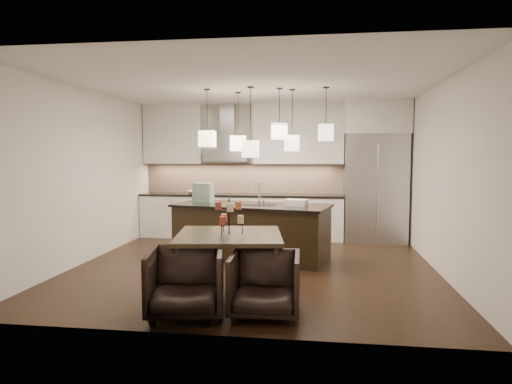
# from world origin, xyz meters

# --- Properties ---
(floor) EXTENTS (5.50, 5.50, 0.02)m
(floor) POSITION_xyz_m (0.00, 0.00, -0.01)
(floor) COLOR black
(floor) RESTS_ON ground
(ceiling) EXTENTS (5.50, 5.50, 0.02)m
(ceiling) POSITION_xyz_m (0.00, 0.00, 2.81)
(ceiling) COLOR white
(ceiling) RESTS_ON wall_back
(wall_back) EXTENTS (5.50, 0.02, 2.80)m
(wall_back) POSITION_xyz_m (0.00, 2.76, 1.40)
(wall_back) COLOR silver
(wall_back) RESTS_ON ground
(wall_front) EXTENTS (5.50, 0.02, 2.80)m
(wall_front) POSITION_xyz_m (0.00, -2.76, 1.40)
(wall_front) COLOR silver
(wall_front) RESTS_ON ground
(wall_left) EXTENTS (0.02, 5.50, 2.80)m
(wall_left) POSITION_xyz_m (-2.76, 0.00, 1.40)
(wall_left) COLOR silver
(wall_left) RESTS_ON ground
(wall_right) EXTENTS (0.02, 5.50, 2.80)m
(wall_right) POSITION_xyz_m (2.76, 0.00, 1.40)
(wall_right) COLOR silver
(wall_right) RESTS_ON ground
(refrigerator) EXTENTS (1.20, 0.72, 2.15)m
(refrigerator) POSITION_xyz_m (2.10, 2.38, 1.07)
(refrigerator) COLOR #B7B7BA
(refrigerator) RESTS_ON floor
(fridge_panel) EXTENTS (1.26, 0.72, 0.65)m
(fridge_panel) POSITION_xyz_m (2.10, 2.38, 2.47)
(fridge_panel) COLOR silver
(fridge_panel) RESTS_ON refrigerator
(lower_cabinets) EXTENTS (4.21, 0.62, 0.88)m
(lower_cabinets) POSITION_xyz_m (-0.62, 2.43, 0.44)
(lower_cabinets) COLOR silver
(lower_cabinets) RESTS_ON floor
(countertop) EXTENTS (4.21, 0.66, 0.04)m
(countertop) POSITION_xyz_m (-0.62, 2.43, 0.90)
(countertop) COLOR black
(countertop) RESTS_ON lower_cabinets
(backsplash) EXTENTS (4.21, 0.02, 0.63)m
(backsplash) POSITION_xyz_m (-0.62, 2.73, 1.24)
(backsplash) COLOR #CDAC94
(backsplash) RESTS_ON countertop
(upper_cab_left) EXTENTS (1.25, 0.35, 1.25)m
(upper_cab_left) POSITION_xyz_m (-2.10, 2.57, 2.17)
(upper_cab_left) COLOR silver
(upper_cab_left) RESTS_ON wall_back
(upper_cab_right) EXTENTS (1.85, 0.35, 1.25)m
(upper_cab_right) POSITION_xyz_m (0.55, 2.57, 2.17)
(upper_cab_right) COLOR silver
(upper_cab_right) RESTS_ON wall_back
(hood_canopy) EXTENTS (0.90, 0.52, 0.24)m
(hood_canopy) POSITION_xyz_m (-0.93, 2.48, 1.72)
(hood_canopy) COLOR #B7B7BA
(hood_canopy) RESTS_ON wall_back
(hood_chimney) EXTENTS (0.30, 0.28, 0.96)m
(hood_chimney) POSITION_xyz_m (-0.93, 2.59, 2.32)
(hood_chimney) COLOR #B7B7BA
(hood_chimney) RESTS_ON hood_canopy
(fruit_bowl) EXTENTS (0.30, 0.30, 0.06)m
(fruit_bowl) POSITION_xyz_m (-1.63, 2.38, 0.95)
(fruit_bowl) COLOR silver
(fruit_bowl) RESTS_ON countertop
(island_body) EXTENTS (2.64, 1.51, 0.87)m
(island_body) POSITION_xyz_m (-0.12, 0.55, 0.44)
(island_body) COLOR black
(island_body) RESTS_ON floor
(island_top) EXTENTS (2.73, 1.60, 0.04)m
(island_top) POSITION_xyz_m (-0.12, 0.55, 0.89)
(island_top) COLOR black
(island_top) RESTS_ON island_body
(faucet) EXTENTS (0.15, 0.25, 0.38)m
(faucet) POSITION_xyz_m (-0.00, 0.63, 1.10)
(faucet) COLOR silver
(faucet) RESTS_ON island_top
(tote_bag) EXTENTS (0.37, 0.25, 0.34)m
(tote_bag) POSITION_xyz_m (-0.99, 0.72, 1.08)
(tote_bag) COLOR #13482F
(tote_bag) RESTS_ON island_top
(food_container) EXTENTS (0.38, 0.31, 0.10)m
(food_container) POSITION_xyz_m (0.63, 0.47, 0.96)
(food_container) COLOR silver
(food_container) RESTS_ON island_top
(dining_table) EXTENTS (1.44, 1.44, 0.76)m
(dining_table) POSITION_xyz_m (-0.11, -1.45, 0.38)
(dining_table) COLOR black
(dining_table) RESTS_ON floor
(candelabra) EXTENTS (0.42, 0.42, 0.45)m
(candelabra) POSITION_xyz_m (-0.11, -1.45, 0.99)
(candelabra) COLOR black
(candelabra) RESTS_ON dining_table
(candle_a) EXTENTS (0.09, 0.09, 0.10)m
(candle_a) POSITION_xyz_m (0.03, -1.43, 0.94)
(candle_a) COLOR beige
(candle_a) RESTS_ON candelabra
(candle_b) EXTENTS (0.09, 0.09, 0.10)m
(candle_b) POSITION_xyz_m (-0.20, -1.34, 0.94)
(candle_b) COLOR #C25A35
(candle_b) RESTS_ON candelabra
(candle_c) EXTENTS (0.09, 0.09, 0.10)m
(candle_c) POSITION_xyz_m (-0.16, -1.58, 0.94)
(candle_c) COLOR maroon
(candle_c) RESTS_ON candelabra
(candle_d) EXTENTS (0.09, 0.09, 0.10)m
(candle_d) POSITION_xyz_m (-0.01, -1.34, 1.11)
(candle_d) COLOR #C25A35
(candle_d) RESTS_ON candelabra
(candle_e) EXTENTS (0.09, 0.09, 0.10)m
(candle_e) POSITION_xyz_m (-0.24, -1.45, 1.11)
(candle_e) COLOR maroon
(candle_e) RESTS_ON candelabra
(candle_f) EXTENTS (0.09, 0.09, 0.10)m
(candle_f) POSITION_xyz_m (-0.07, -1.58, 1.11)
(candle_f) COLOR beige
(candle_f) RESTS_ON candelabra
(armchair_left) EXTENTS (0.94, 0.95, 0.74)m
(armchair_left) POSITION_xyz_m (-0.42, -2.27, 0.37)
(armchair_left) COLOR black
(armchair_left) RESTS_ON floor
(armchair_right) EXTENTS (0.77, 0.79, 0.69)m
(armchair_right) POSITION_xyz_m (0.42, -2.14, 0.35)
(armchair_right) COLOR black
(armchair_right) RESTS_ON floor
(pendant_a) EXTENTS (0.24, 0.24, 0.26)m
(pendant_a) POSITION_xyz_m (-0.83, 0.37, 2.00)
(pendant_a) COLOR beige
(pendant_a) RESTS_ON ceiling
(pendant_b) EXTENTS (0.24, 0.24, 0.26)m
(pendant_b) POSITION_xyz_m (-0.39, 0.81, 1.93)
(pendant_b) COLOR beige
(pendant_b) RESTS_ON ceiling
(pendant_c) EXTENTS (0.24, 0.24, 0.26)m
(pendant_c) POSITION_xyz_m (0.35, 0.42, 2.11)
(pendant_c) COLOR beige
(pendant_c) RESTS_ON ceiling
(pendant_d) EXTENTS (0.24, 0.24, 0.26)m
(pendant_d) POSITION_xyz_m (0.54, 0.58, 1.93)
(pendant_d) COLOR beige
(pendant_d) RESTS_ON ceiling
(pendant_e) EXTENTS (0.24, 0.24, 0.26)m
(pendant_e) POSITION_xyz_m (1.08, 0.42, 2.09)
(pendant_e) COLOR beige
(pendant_e) RESTS_ON ceiling
(pendant_f) EXTENTS (0.24, 0.24, 0.26)m
(pendant_f) POSITION_xyz_m (-0.09, 0.23, 1.83)
(pendant_f) COLOR beige
(pendant_f) RESTS_ON ceiling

